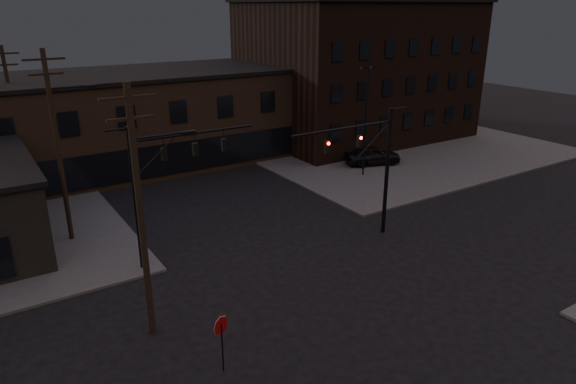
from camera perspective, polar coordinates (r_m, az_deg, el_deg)
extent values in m
plane|color=black|center=(26.68, 6.73, -10.92)|extent=(140.00, 140.00, 0.00)
cube|color=#474744|center=(55.68, 9.96, 5.55)|extent=(30.00, 30.00, 0.15)
cube|color=#503A2A|center=(48.76, -14.56, 7.92)|extent=(40.00, 12.00, 8.00)
cube|color=black|center=(57.38, 7.63, 13.14)|extent=(22.00, 16.00, 14.00)
cylinder|color=black|center=(32.12, 10.92, 2.14)|extent=(0.24, 0.24, 8.00)
cylinder|color=black|center=(29.03, 6.27, 7.04)|extent=(7.00, 0.14, 0.14)
cube|color=#FF140C|center=(29.97, 7.95, 5.61)|extent=(0.28, 0.22, 0.70)
cube|color=#FF140C|center=(28.54, 4.37, 5.02)|extent=(0.28, 0.22, 0.70)
cylinder|color=black|center=(28.04, -16.56, -0.99)|extent=(0.24, 0.24, 8.00)
cylinder|color=black|center=(28.21, -10.39, 6.46)|extent=(7.00, 0.14, 0.14)
cube|color=black|center=(27.84, -13.59, 4.13)|extent=(0.28, 0.22, 0.70)
cube|color=black|center=(28.43, -10.27, 4.69)|extent=(0.28, 0.22, 0.70)
cube|color=black|center=(29.12, -7.10, 5.22)|extent=(0.28, 0.22, 0.70)
cylinder|color=black|center=(21.03, -7.30, -16.78)|extent=(0.06, 0.06, 2.20)
cylinder|color=maroon|center=(20.47, -7.45, -14.50)|extent=(0.72, 0.33, 0.76)
cylinder|color=black|center=(21.73, -16.02, -2.82)|extent=(0.28, 0.28, 11.00)
cube|color=black|center=(20.42, -17.34, 9.98)|extent=(2.20, 0.12, 0.12)
cube|color=black|center=(20.56, -17.11, 7.79)|extent=(1.80, 0.12, 0.12)
cube|color=black|center=(21.46, -10.98, 6.46)|extent=(0.60, 0.25, 0.18)
cylinder|color=black|center=(32.69, -24.18, 4.24)|extent=(0.28, 0.28, 11.50)
cube|color=black|center=(31.84, -25.50, 13.17)|extent=(2.20, 0.12, 0.12)
cube|color=black|center=(31.92, -25.29, 11.76)|extent=(1.80, 0.12, 0.12)
cube|color=black|center=(32.42, -21.02, 10.90)|extent=(0.60, 0.25, 0.18)
cylinder|color=black|center=(44.30, -28.10, 7.04)|extent=(0.28, 0.28, 11.00)
cube|color=black|center=(43.67, -29.16, 13.29)|extent=(2.20, 0.12, 0.12)
cube|color=black|center=(43.74, -28.98, 12.26)|extent=(1.80, 0.12, 0.12)
cylinder|color=black|center=(43.01, 8.60, 7.47)|extent=(0.14, 0.14, 9.00)
cube|color=black|center=(41.95, 8.40, 13.48)|extent=(0.50, 0.28, 0.18)
cube|color=black|center=(42.61, 9.45, 13.52)|extent=(0.50, 0.28, 0.18)
cylinder|color=black|center=(50.60, 10.03, 9.25)|extent=(0.14, 0.14, 9.00)
cube|color=black|center=(49.64, 9.92, 14.37)|extent=(0.50, 0.28, 0.18)
cube|color=black|center=(50.32, 10.79, 14.39)|extent=(0.50, 0.28, 0.18)
imported|color=black|center=(46.92, 9.36, 4.08)|extent=(5.44, 3.55, 1.72)
imported|color=#B1B0B2|center=(49.25, 4.78, 4.87)|extent=(5.04, 2.06, 1.46)
imported|color=black|center=(48.25, -10.60, 4.06)|extent=(2.15, 4.44, 1.40)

